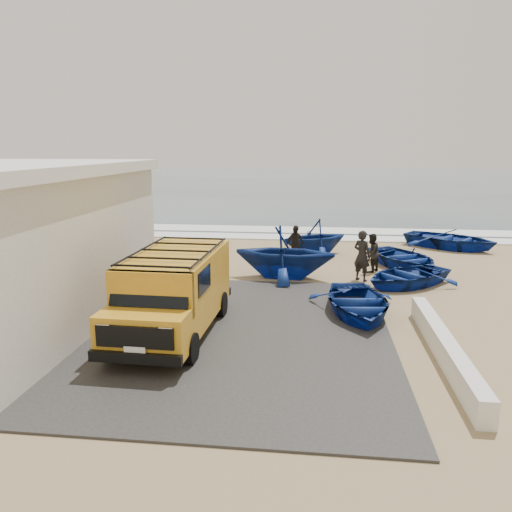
{
  "coord_description": "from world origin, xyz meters",
  "views": [
    {
      "loc": [
        2.02,
        -14.0,
        4.71
      ],
      "look_at": [
        0.13,
        1.9,
        1.2
      ],
      "focal_mm": 35.0,
      "sensor_mm": 36.0,
      "label": 1
    }
  ],
  "objects": [
    {
      "name": "ground",
      "position": [
        0.0,
        0.0,
        0.0
      ],
      "size": [
        160.0,
        160.0,
        0.0
      ],
      "primitive_type": "plane",
      "color": "#9F855C"
    },
    {
      "name": "slab",
      "position": [
        -2.0,
        -2.0,
        0.03
      ],
      "size": [
        12.0,
        10.0,
        0.05
      ],
      "primitive_type": "cube",
      "color": "#373532",
      "rests_on": "ground"
    },
    {
      "name": "ocean",
      "position": [
        0.0,
        56.0,
        0.0
      ],
      "size": [
        180.0,
        88.0,
        0.01
      ],
      "primitive_type": "cube",
      "color": "#385166",
      "rests_on": "ground"
    },
    {
      "name": "surf_line",
      "position": [
        0.0,
        12.0,
        0.03
      ],
      "size": [
        180.0,
        1.6,
        0.06
      ],
      "primitive_type": "cube",
      "color": "white",
      "rests_on": "ground"
    },
    {
      "name": "surf_wash",
      "position": [
        0.0,
        14.5,
        0.02
      ],
      "size": [
        180.0,
        2.2,
        0.04
      ],
      "primitive_type": "cube",
      "color": "white",
      "rests_on": "ground"
    },
    {
      "name": "parapet",
      "position": [
        5.0,
        -3.0,
        0.28
      ],
      "size": [
        0.35,
        6.0,
        0.55
      ],
      "primitive_type": "cube",
      "color": "silver",
      "rests_on": "ground"
    },
    {
      "name": "van",
      "position": [
        -1.49,
        -2.17,
        1.16
      ],
      "size": [
        2.16,
        5.1,
        2.16
      ],
      "rotation": [
        0.0,
        0.0,
        -0.03
      ],
      "color": "gold",
      "rests_on": "ground"
    },
    {
      "name": "boat_near_left",
      "position": [
        3.28,
        -0.16,
        0.37
      ],
      "size": [
        2.93,
        3.85,
        0.75
      ],
      "primitive_type": "imported",
      "rotation": [
        0.0,
        0.0,
        0.1
      ],
      "color": "navy",
      "rests_on": "ground"
    },
    {
      "name": "boat_near_right",
      "position": [
        5.21,
        3.19,
        0.36
      ],
      "size": [
        4.31,
        4.17,
        0.73
      ],
      "primitive_type": "imported",
      "rotation": [
        0.0,
        0.0,
        -0.89
      ],
      "color": "navy",
      "rests_on": "ground"
    },
    {
      "name": "boat_mid_left",
      "position": [
        0.95,
        3.78,
        0.96
      ],
      "size": [
        3.94,
        3.49,
        1.92
      ],
      "primitive_type": "imported",
      "rotation": [
        0.0,
        0.0,
        1.47
      ],
      "color": "navy",
      "rests_on": "ground"
    },
    {
      "name": "boat_mid_right",
      "position": [
        5.57,
        5.96,
        0.39
      ],
      "size": [
        4.03,
        4.53,
        0.78
      ],
      "primitive_type": "imported",
      "rotation": [
        0.0,
        0.0,
        0.45
      ],
      "color": "navy",
      "rests_on": "ground"
    },
    {
      "name": "boat_far_left",
      "position": [
        2.04,
        7.93,
        0.81
      ],
      "size": [
        3.98,
        3.83,
        1.61
      ],
      "primitive_type": "imported",
      "rotation": [
        0.0,
        0.0,
        -1.03
      ],
      "color": "navy",
      "rests_on": "ground"
    },
    {
      "name": "boat_far_right",
      "position": [
        8.41,
        10.13,
        0.44
      ],
      "size": [
        5.22,
        4.92,
        0.88
      ],
      "primitive_type": "imported",
      "rotation": [
        0.0,
        0.0,
        0.96
      ],
      "color": "navy",
      "rests_on": "ground"
    },
    {
      "name": "fisherman_front",
      "position": [
        3.73,
        3.68,
        0.92
      ],
      "size": [
        0.8,
        0.76,
        1.83
      ],
      "primitive_type": "imported",
      "rotation": [
        0.0,
        0.0,
        2.47
      ],
      "color": "black",
      "rests_on": "ground"
    },
    {
      "name": "fisherman_middle",
      "position": [
        4.2,
        5.02,
        0.75
      ],
      "size": [
        0.89,
        0.92,
        1.49
      ],
      "primitive_type": "imported",
      "rotation": [
        0.0,
        0.0,
        -2.21
      ],
      "color": "black",
      "rests_on": "ground"
    },
    {
      "name": "fisherman_back",
      "position": [
        1.23,
        6.33,
        0.78
      ],
      "size": [
        0.92,
        0.9,
        1.55
      ],
      "primitive_type": "imported",
      "rotation": [
        0.0,
        0.0,
        0.76
      ],
      "color": "black",
      "rests_on": "ground"
    }
  ]
}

